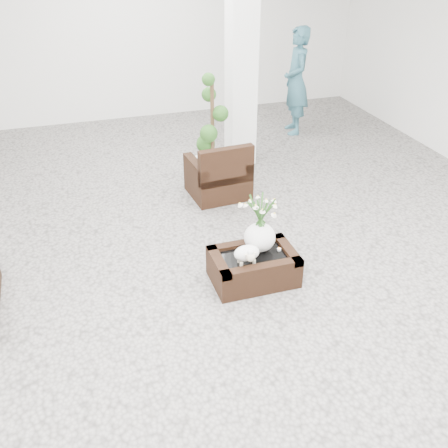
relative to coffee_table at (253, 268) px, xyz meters
name	(u,v)px	position (x,y,z in m)	size (l,w,h in m)	color
ground	(221,267)	(-0.26, 0.34, -0.16)	(11.00, 11.00, 0.00)	gray
column	(242,50)	(0.94, 3.14, 1.59)	(0.40, 0.40, 3.50)	white
coffee_table	(253,268)	(0.00, 0.00, 0.00)	(0.90, 0.60, 0.31)	black
sheep_figurine	(247,255)	(-0.12, -0.10, 0.26)	(0.28, 0.23, 0.21)	white
planter_narcissus	(260,218)	(0.10, 0.10, 0.56)	(0.44, 0.44, 0.80)	white
tealight	(279,249)	(0.30, 0.02, 0.17)	(0.04, 0.04, 0.03)	white
armchair	(218,168)	(0.24, 2.08, 0.25)	(0.77, 0.74, 0.82)	black
topiary	(212,131)	(0.29, 2.48, 0.65)	(0.43, 0.43, 1.61)	#224917
shopper	(296,81)	(2.32, 4.10, 0.78)	(0.68, 0.45, 1.87)	#326270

